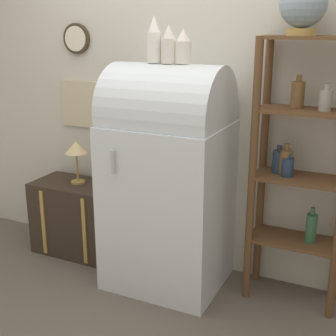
{
  "coord_description": "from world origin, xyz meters",
  "views": [
    {
      "loc": [
        1.28,
        -2.47,
        1.76
      ],
      "look_at": [
        0.0,
        0.22,
        0.84
      ],
      "focal_mm": 50.0,
      "sensor_mm": 36.0,
      "label": 1
    }
  ],
  "objects": [
    {
      "name": "vase_center",
      "position": [
        0.01,
        0.21,
        1.63
      ],
      "size": [
        0.09,
        0.09,
        0.23
      ],
      "color": "silver",
      "rests_on": "refrigerator"
    },
    {
      "name": "refrigerator",
      "position": [
        -0.0,
        0.22,
        0.79
      ],
      "size": [
        0.77,
        0.69,
        1.52
      ],
      "color": "silver",
      "rests_on": "ground_plane"
    },
    {
      "name": "shelf_unit",
      "position": [
        0.83,
        0.38,
        0.94
      ],
      "size": [
        0.59,
        0.3,
        1.69
      ],
      "color": "brown",
      "rests_on": "ground_plane"
    },
    {
      "name": "wall_back",
      "position": [
        -0.01,
        0.57,
        1.35
      ],
      "size": [
        7.0,
        0.09,
        2.7
      ],
      "color": "beige",
      "rests_on": "ground_plane"
    },
    {
      "name": "globe",
      "position": [
        0.78,
        0.36,
        1.86
      ],
      "size": [
        0.27,
        0.27,
        0.31
      ],
      "color": "#AD8942",
      "rests_on": "shelf_unit"
    },
    {
      "name": "desk_lamp",
      "position": [
        -0.83,
        0.33,
        0.84
      ],
      "size": [
        0.17,
        0.17,
        0.33
      ],
      "color": "#AD8942",
      "rests_on": "suitcase_trunk"
    },
    {
      "name": "suitcase_trunk",
      "position": [
        -0.83,
        0.32,
        0.29
      ],
      "size": [
        0.7,
        0.39,
        0.58
      ],
      "color": "#33281E",
      "rests_on": "ground_plane"
    },
    {
      "name": "ground_plane",
      "position": [
        0.0,
        0.0,
        0.0
      ],
      "size": [
        12.0,
        12.0,
        0.0
      ],
      "primitive_type": "plane",
      "color": "#60564C"
    },
    {
      "name": "vase_left",
      "position": [
        -0.09,
        0.21,
        1.66
      ],
      "size": [
        0.09,
        0.09,
        0.29
      ],
      "color": "white",
      "rests_on": "refrigerator"
    },
    {
      "name": "vase_right",
      "position": [
        0.1,
        0.23,
        1.62
      ],
      "size": [
        0.1,
        0.1,
        0.21
      ],
      "color": "silver",
      "rests_on": "refrigerator"
    }
  ]
}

